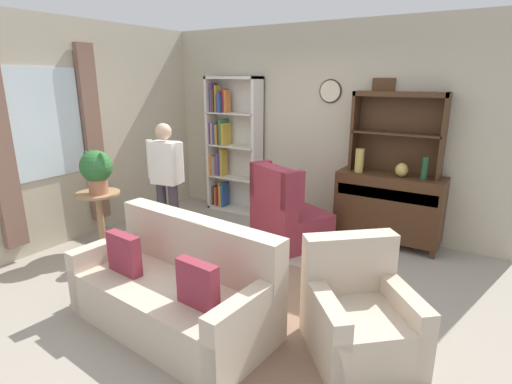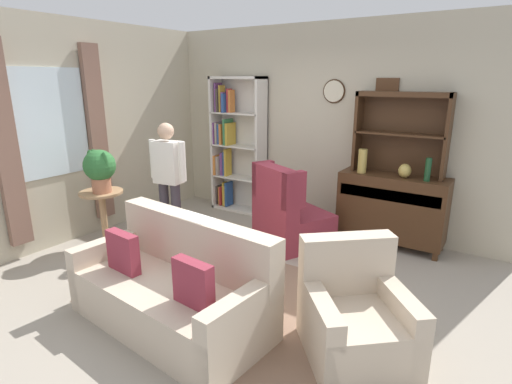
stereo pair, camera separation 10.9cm
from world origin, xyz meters
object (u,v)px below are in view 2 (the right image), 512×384
object	(u,v)px
vase_tall	(362,161)
vase_round	(405,171)
bottle_wine	(428,170)
couch_floral	(174,289)
sideboard	(391,207)
sideboard_hutch	(402,122)
wingback_chair	(288,216)
bookshelf	(234,146)
armchair_floral	(355,319)
potted_plant_large	(99,167)
plant_stand	(103,213)
person_reading	(168,176)
potted_plant_small	(144,230)

from	to	relation	value
vase_tall	vase_round	world-z (taller)	vase_tall
bottle_wine	couch_floral	distance (m)	3.14
sideboard	sideboard_hutch	world-z (taller)	sideboard_hutch
bottle_wine	sideboard	bearing A→B (deg)	167.11
vase_round	wingback_chair	distance (m)	1.51
bottle_wine	wingback_chair	size ratio (longest dim) A/B	0.26
bookshelf	vase_tall	distance (m)	2.14
couch_floral	armchair_floral	size ratio (longest dim) A/B	1.73
bottle_wine	potted_plant_large	xyz separation A→B (m)	(-3.32, -1.99, -0.01)
sideboard	wingback_chair	bearing A→B (deg)	-146.46
sideboard_hutch	bookshelf	bearing A→B (deg)	-179.43
vase_round	armchair_floral	xyz separation A→B (m)	(0.24, -2.22, -0.72)
sideboard	bookshelf	bearing A→B (deg)	178.10
bookshelf	sideboard	size ratio (longest dim) A/B	1.62
sideboard_hutch	armchair_floral	xyz separation A→B (m)	(0.37, -2.39, -1.27)
couch_floral	vase_round	bearing A→B (deg)	65.73
wingback_chair	plant_stand	xyz separation A→B (m)	(-1.89, -1.34, 0.07)
wingback_chair	person_reading	size ratio (longest dim) A/B	0.68
vase_tall	vase_round	distance (m)	0.52
vase_tall	sideboard	bearing A→B (deg)	11.63
vase_tall	couch_floral	bearing A→B (deg)	-104.51
bookshelf	sideboard	bearing A→B (deg)	-1.90
vase_tall	bottle_wine	xyz separation A→B (m)	(0.78, -0.01, -0.01)
vase_round	bottle_wine	world-z (taller)	bottle_wine
couch_floral	plant_stand	distance (m)	2.02
plant_stand	potted_plant_large	world-z (taller)	potted_plant_large
sideboard	plant_stand	size ratio (longest dim) A/B	1.77
bookshelf	vase_tall	world-z (taller)	bookshelf
sideboard_hutch	potted_plant_large	size ratio (longest dim) A/B	2.10
bottle_wine	plant_stand	distance (m)	3.95
bookshelf	sideboard_hutch	bearing A→B (deg)	0.57
armchair_floral	wingback_chair	xyz separation A→B (m)	(-1.46, 1.57, 0.09)
sideboard	bottle_wine	distance (m)	0.68
bottle_wine	person_reading	xyz separation A→B (m)	(-2.73, -1.44, -0.15)
bookshelf	couch_floral	size ratio (longest dim) A/B	1.12
wingback_chair	plant_stand	distance (m)	2.32
potted_plant_large	vase_round	bearing A→B (deg)	33.23
bookshelf	armchair_floral	distance (m)	3.82
bookshelf	plant_stand	world-z (taller)	bookshelf
sideboard_hutch	potted_plant_large	world-z (taller)	sideboard_hutch
vase_round	potted_plant_large	bearing A→B (deg)	-146.77
bottle_wine	wingback_chair	xyz separation A→B (m)	(-1.48, -0.63, -0.67)
sideboard_hutch	vase_round	size ratio (longest dim) A/B	6.47
vase_round	couch_floral	xyz separation A→B (m)	(-1.21, -2.69, -0.69)
potted_plant_large	person_reading	distance (m)	0.82
sideboard_hutch	potted_plant_large	distance (m)	3.69
potted_plant_small	vase_tall	bearing A→B (deg)	36.44
bookshelf	potted_plant_small	xyz separation A→B (m)	(-0.11, -1.82, -0.86)
vase_tall	potted_plant_large	world-z (taller)	potted_plant_large
vase_tall	potted_plant_small	bearing A→B (deg)	-143.56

